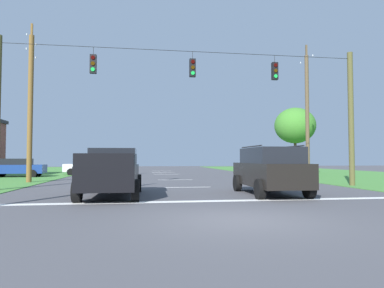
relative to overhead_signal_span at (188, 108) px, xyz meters
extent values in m
plane|color=#47474C|center=(0.04, -9.31, -4.16)|extent=(120.00, 120.00, 0.00)
cube|color=white|center=(0.04, -5.55, -4.16)|extent=(16.02, 0.45, 0.01)
cube|color=white|center=(0.04, 0.45, -4.16)|extent=(2.50, 0.15, 0.01)
cube|color=white|center=(0.04, 6.96, -4.16)|extent=(2.50, 0.15, 0.01)
cube|color=white|center=(0.04, 15.68, -4.16)|extent=(2.50, 0.15, 0.01)
cube|color=white|center=(0.04, 20.06, -4.16)|extent=(2.50, 0.15, 0.01)
cube|color=white|center=(0.04, 24.68, -4.16)|extent=(2.50, 0.15, 0.01)
cylinder|color=#4D4A28|center=(9.27, 0.00, -0.39)|extent=(0.30, 0.30, 7.53)
cylinder|color=black|center=(-0.01, 0.00, 3.01)|extent=(18.56, 0.02, 0.02)
cylinder|color=black|center=(-4.82, 0.00, 2.81)|extent=(0.02, 0.02, 0.40)
cube|color=black|center=(-4.82, 0.00, 2.14)|extent=(0.32, 0.24, 0.95)
cylinder|color=#310503|center=(-4.82, -0.14, 2.43)|extent=(0.20, 0.04, 0.20)
cylinder|color=#352203|center=(-4.82, -0.14, 2.13)|extent=(0.20, 0.04, 0.20)
cylinder|color=green|center=(-4.82, -0.14, 1.83)|extent=(0.20, 0.04, 0.20)
cylinder|color=black|center=(0.25, 0.00, 2.81)|extent=(0.02, 0.02, 0.40)
cube|color=black|center=(0.25, 0.00, 2.14)|extent=(0.32, 0.24, 0.95)
cylinder|color=#310503|center=(0.25, -0.14, 2.43)|extent=(0.20, 0.04, 0.20)
cylinder|color=#352203|center=(0.25, -0.14, 2.13)|extent=(0.20, 0.04, 0.20)
cylinder|color=green|center=(0.25, -0.14, 1.83)|extent=(0.20, 0.04, 0.20)
cylinder|color=black|center=(4.80, 0.00, 2.81)|extent=(0.02, 0.02, 0.40)
cube|color=black|center=(4.80, 0.00, 2.14)|extent=(0.32, 0.24, 0.95)
cylinder|color=#310503|center=(4.80, -0.14, 2.43)|extent=(0.20, 0.04, 0.20)
cylinder|color=#352203|center=(4.80, -0.14, 2.13)|extent=(0.20, 0.04, 0.20)
cylinder|color=green|center=(4.80, -0.14, 1.83)|extent=(0.20, 0.04, 0.20)
cube|color=black|center=(-3.56, -3.46, -3.33)|extent=(2.10, 5.44, 0.85)
cube|color=black|center=(-3.55, -2.81, -2.56)|extent=(1.89, 1.94, 0.70)
cube|color=black|center=(-4.53, -4.79, -2.68)|extent=(0.15, 2.38, 0.45)
cube|color=black|center=(-2.65, -4.83, -2.68)|extent=(0.15, 2.38, 0.45)
cube|color=black|center=(-3.62, -6.11, -2.68)|extent=(1.96, 0.14, 0.45)
cylinder|color=black|center=(-4.53, -1.60, -3.76)|extent=(0.30, 0.81, 0.80)
cylinder|color=black|center=(-2.53, -1.64, -3.76)|extent=(0.30, 0.81, 0.80)
cylinder|color=black|center=(-4.60, -5.27, -3.76)|extent=(0.30, 0.81, 0.80)
cylinder|color=black|center=(-2.60, -5.31, -3.76)|extent=(0.30, 0.81, 0.80)
cube|color=black|center=(3.01, -3.69, -3.30)|extent=(2.05, 4.84, 0.95)
cube|color=black|center=(3.01, -3.84, -2.50)|extent=(1.86, 3.24, 0.65)
cylinder|color=black|center=(2.16, -3.82, -2.13)|extent=(0.11, 2.72, 0.05)
cylinder|color=black|center=(3.86, -3.86, -2.13)|extent=(0.11, 2.72, 0.05)
cylinder|color=black|center=(2.07, -2.04, -3.78)|extent=(0.28, 0.77, 0.76)
cylinder|color=black|center=(4.02, -2.08, -3.78)|extent=(0.28, 0.77, 0.76)
cylinder|color=black|center=(2.01, -5.30, -3.78)|extent=(0.28, 0.77, 0.76)
cylinder|color=black|center=(3.96, -5.34, -3.78)|extent=(0.28, 0.77, 0.76)
cube|color=silver|center=(-7.21, 15.39, -3.49)|extent=(4.31, 1.81, 0.70)
cube|color=black|center=(-7.21, 15.39, -2.89)|extent=(2.11, 1.63, 0.50)
cylinder|color=black|center=(-8.64, 14.50, -3.84)|extent=(0.64, 0.22, 0.64)
cylinder|color=black|center=(-8.63, 16.30, -3.84)|extent=(0.64, 0.22, 0.64)
cylinder|color=black|center=(-5.80, 14.49, -3.84)|extent=(0.64, 0.22, 0.64)
cylinder|color=black|center=(-5.79, 16.29, -3.84)|extent=(0.64, 0.22, 0.64)
cube|color=navy|center=(-12.44, 12.30, -3.49)|extent=(4.36, 1.94, 0.70)
cube|color=black|center=(-12.44, 12.30, -2.89)|extent=(2.15, 1.69, 0.50)
cylinder|color=black|center=(-13.89, 13.15, -3.84)|extent=(0.65, 0.24, 0.64)
cylinder|color=black|center=(-10.99, 11.45, -3.84)|extent=(0.65, 0.24, 0.64)
cylinder|color=black|center=(-11.05, 13.25, -3.84)|extent=(0.65, 0.24, 0.64)
cylinder|color=brown|center=(9.68, 5.93, 0.42)|extent=(0.28, 0.28, 9.15)
cube|color=brown|center=(9.68, 5.93, 4.59)|extent=(0.12, 0.12, 2.38)
cylinder|color=#B2B7BC|center=(9.68, 6.89, 4.71)|extent=(0.08, 0.08, 0.12)
cylinder|color=#B2B7BC|center=(9.68, 4.98, 4.71)|extent=(0.08, 0.08, 0.12)
cylinder|color=brown|center=(-9.44, 5.46, 0.58)|extent=(0.32, 0.32, 9.48)
cube|color=brown|center=(-9.44, 5.46, 4.92)|extent=(0.12, 0.12, 2.34)
cylinder|color=#B2B7BC|center=(-9.44, 6.39, 5.04)|extent=(0.08, 0.08, 0.12)
cylinder|color=#B2B7BC|center=(-9.44, 4.52, 5.04)|extent=(0.08, 0.08, 0.12)
cube|color=brown|center=(-9.44, 5.46, 4.02)|extent=(0.12, 0.12, 2.37)
cylinder|color=#B2B7BC|center=(-9.44, 6.41, 4.14)|extent=(0.08, 0.08, 0.12)
cylinder|color=#B2B7BC|center=(-9.44, 4.51, 4.14)|extent=(0.08, 0.08, 0.12)
cylinder|color=brown|center=(12.69, 14.39, -2.25)|extent=(0.27, 0.27, 3.82)
ellipsoid|color=#3A7828|center=(12.69, 14.39, 0.63)|extent=(4.00, 4.00, 3.53)
camera|label=1|loc=(-2.42, -17.75, -2.63)|focal=32.25mm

